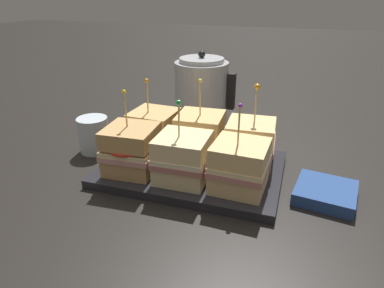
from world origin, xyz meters
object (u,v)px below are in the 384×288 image
sandwich_back_left (154,130)px  sandwich_back_center (199,135)px  kettle_steel (202,90)px  serving_platter (192,169)px  napkin_stack (325,193)px  sandwich_front_left (132,149)px  drinking_glass (94,135)px  sandwich_front_right (240,166)px  sandwich_back_right (250,142)px  sandwich_front_center (184,158)px

sandwich_back_left → sandwich_back_center: (0.11, 0.00, 0.00)m
sandwich_back_left → kettle_steel: size_ratio=0.82×
serving_platter → kettle_steel: (-0.08, 0.32, 0.08)m
napkin_stack → serving_platter: bearing=176.8°
sandwich_front_left → sandwich_back_center: size_ratio=0.97×
sandwich_front_left → drinking_glass: (-0.15, 0.09, -0.02)m
sandwich_back_left → drinking_glass: size_ratio=1.96×
serving_platter → drinking_glass: size_ratio=4.41×
sandwich_front_right → sandwich_back_center: (-0.11, 0.11, 0.00)m
sandwich_back_right → sandwich_front_center: bearing=-134.0°
sandwich_front_left → sandwich_back_right: bearing=27.1°
sandwich_back_center → drinking_glass: sandwich_back_center is taller
sandwich_back_right → napkin_stack: bearing=-24.6°
sandwich_front_left → kettle_steel: 0.38m
sandwich_back_center → kettle_steel: 0.28m
napkin_stack → sandwich_front_left: bearing=-173.7°
sandwich_front_right → kettle_steel: (-0.19, 0.38, 0.03)m
sandwich_front_center → sandwich_back_center: (-0.00, 0.11, 0.00)m
serving_platter → drinking_glass: bearing=173.4°
sandwich_front_right → sandwich_back_right: size_ratio=0.98×
sandwich_front_right → drinking_glass: sandwich_front_right is taller
sandwich_front_left → sandwich_front_right: 0.22m
drinking_glass → napkin_stack: size_ratio=0.69×
kettle_steel → napkin_stack: size_ratio=1.66×
sandwich_back_left → drinking_glass: sandwich_back_left is taller
sandwich_front_center → sandwich_back_center: bearing=92.0°
serving_platter → kettle_steel: size_ratio=1.84×
serving_platter → napkin_stack: 0.27m
sandwich_front_right → napkin_stack: bearing=14.3°
serving_platter → sandwich_back_left: bearing=152.8°
sandwich_front_center → sandwich_back_left: (-0.11, 0.11, -0.00)m
sandwich_front_center → kettle_steel: 0.39m
sandwich_front_left → sandwich_back_right: size_ratio=0.99×
sandwich_front_left → serving_platter: bearing=27.4°
serving_platter → drinking_glass: 0.26m
sandwich_front_center → sandwich_back_center: sandwich_back_center is taller
drinking_glass → napkin_stack: drinking_glass is taller
sandwich_back_right → drinking_glass: bearing=-175.8°
sandwich_front_right → sandwich_back_center: sandwich_back_center is taller
sandwich_front_left → sandwich_back_left: bearing=89.7°
sandwich_back_left → sandwich_back_center: 0.11m
sandwich_back_center → napkin_stack: bearing=-15.1°
sandwich_front_center → drinking_glass: (-0.26, 0.09, -0.02)m
sandwich_front_center → kettle_steel: (-0.08, 0.38, 0.03)m
sandwich_back_left → kettle_steel: bearing=82.6°
kettle_steel → sandwich_front_right: bearing=-63.8°
sandwich_front_right → sandwich_back_left: size_ratio=1.01×
sandwich_back_left → sandwich_back_center: sandwich_back_center is taller
sandwich_front_left → kettle_steel: kettle_steel is taller
sandwich_front_center → sandwich_front_left: bearing=-179.7°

